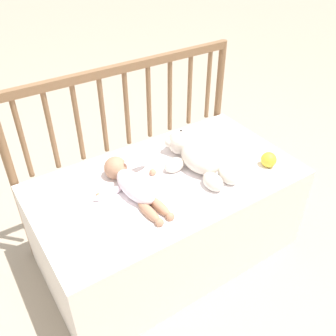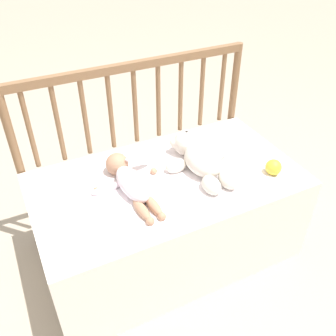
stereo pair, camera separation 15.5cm
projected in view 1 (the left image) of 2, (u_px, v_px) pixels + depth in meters
ground_plane at (167, 249)px, 1.86m from camera, size 12.00×12.00×0.00m
crib_mattress at (167, 216)px, 1.72m from camera, size 1.14×0.63×0.44m
crib_rail at (127, 117)px, 1.73m from camera, size 1.14×0.04×0.84m
blanket at (165, 182)px, 1.57m from camera, size 0.85×0.55×0.01m
teddy_bear at (197, 155)px, 1.63m from camera, size 0.30×0.40×0.12m
baby at (131, 184)px, 1.50m from camera, size 0.31×0.41×0.10m
toy_ball at (269, 160)px, 1.64m from camera, size 0.07×0.07×0.07m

